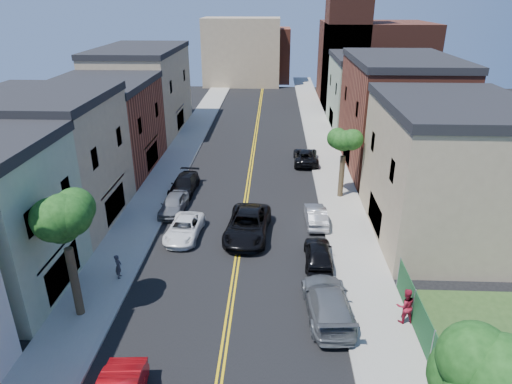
# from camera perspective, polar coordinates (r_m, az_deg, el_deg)

# --- Properties ---
(sidewalk_left) EXTENTS (3.20, 100.00, 0.15)m
(sidewalk_left) POSITION_cam_1_polar(r_m,az_deg,el_deg) (48.74, -9.81, 4.58)
(sidewalk_left) COLOR gray
(sidewalk_left) RESTS_ON ground
(sidewalk_right) EXTENTS (3.20, 100.00, 0.15)m
(sidewalk_right) POSITION_cam_1_polar(r_m,az_deg,el_deg) (48.01, 9.02, 4.34)
(sidewalk_right) COLOR gray
(sidewalk_right) RESTS_ON ground
(curb_left) EXTENTS (0.30, 100.00, 0.15)m
(curb_left) POSITION_cam_1_polar(r_m,az_deg,el_deg) (48.41, -7.78, 4.57)
(curb_left) COLOR gray
(curb_left) RESTS_ON ground
(curb_right) EXTENTS (0.30, 100.00, 0.15)m
(curb_right) POSITION_cam_1_polar(r_m,az_deg,el_deg) (47.83, 6.93, 4.39)
(curb_right) COLOR gray
(curb_right) RESTS_ON ground
(bldg_left_tan_near) EXTENTS (9.00, 10.00, 9.00)m
(bldg_left_tan_near) POSITION_cam_1_polar(r_m,az_deg,el_deg) (35.94, -24.70, 3.26)
(bldg_left_tan_near) COLOR #998466
(bldg_left_tan_near) RESTS_ON ground
(bldg_left_brick) EXTENTS (9.00, 12.00, 8.00)m
(bldg_left_brick) POSITION_cam_1_polar(r_m,az_deg,el_deg) (45.66, -18.74, 7.53)
(bldg_left_brick) COLOR brown
(bldg_left_brick) RESTS_ON ground
(bldg_left_tan_far) EXTENTS (9.00, 16.00, 9.50)m
(bldg_left_tan_far) POSITION_cam_1_polar(r_m,az_deg,el_deg) (58.43, -14.15, 12.13)
(bldg_left_tan_far) COLOR #998466
(bldg_left_tan_far) RESTS_ON ground
(bldg_right_tan) EXTENTS (9.00, 12.00, 9.00)m
(bldg_right_tan) POSITION_cam_1_polar(r_m,az_deg,el_deg) (33.27, 22.90, 2.04)
(bldg_right_tan) COLOR #998466
(bldg_right_tan) RESTS_ON ground
(bldg_right_brick) EXTENTS (9.00, 14.00, 10.00)m
(bldg_right_brick) POSITION_cam_1_polar(r_m,az_deg,el_deg) (45.88, 17.36, 9.08)
(bldg_right_brick) COLOR brown
(bldg_right_brick) RESTS_ON ground
(bldg_right_palegrn) EXTENTS (9.00, 12.00, 8.50)m
(bldg_right_palegrn) POSITION_cam_1_polar(r_m,az_deg,el_deg) (59.35, 14.04, 11.82)
(bldg_right_palegrn) COLOR gray
(bldg_right_palegrn) RESTS_ON ground
(church) EXTENTS (16.20, 14.20, 22.60)m
(church) POSITION_cam_1_polar(r_m,az_deg,el_deg) (73.96, 13.91, 16.40)
(church) COLOR #4C2319
(church) RESTS_ON ground
(backdrop_left) EXTENTS (14.00, 8.00, 12.00)m
(backdrop_left) POSITION_cam_1_polar(r_m,az_deg,el_deg) (87.81, -1.81, 17.26)
(backdrop_left) COLOR #998466
(backdrop_left) RESTS_ON ground
(backdrop_center) EXTENTS (10.00, 8.00, 10.00)m
(backdrop_center) POSITION_cam_1_polar(r_m,az_deg,el_deg) (91.70, 0.99, 16.91)
(backdrop_center) COLOR brown
(backdrop_center) RESTS_ON ground
(fence_right) EXTENTS (0.04, 15.00, 1.90)m
(fence_right) POSITION_cam_1_polar(r_m,az_deg,el_deg) (21.83, 22.56, -20.54)
(fence_right) COLOR #143F1E
(fence_right) RESTS_ON sidewalk_right
(tree_left_mid) EXTENTS (5.20, 5.20, 9.29)m
(tree_left_mid) POSITION_cam_1_polar(r_m,az_deg,el_deg) (23.42, -23.49, -1.33)
(tree_left_mid) COLOR #3C2F1E
(tree_left_mid) RESTS_ON sidewalk_left
(tree_right_corner) EXTENTS (5.80, 5.80, 10.35)m
(tree_right_corner) POSITION_cam_1_polar(r_m,az_deg,el_deg) (13.57, 27.88, -17.75)
(tree_right_corner) COLOR #3C2F1E
(tree_right_corner) RESTS_ON sidewalk_right
(tree_right_far) EXTENTS (4.40, 4.40, 8.03)m
(tree_right_far) POSITION_cam_1_polar(r_m,az_deg,el_deg) (36.87, 11.22, 7.54)
(tree_right_far) COLOR #3C2F1E
(tree_right_far) RESTS_ON sidewalk_right
(white_pickup) EXTENTS (2.47, 4.83, 1.31)m
(white_pickup) POSITION_cam_1_polar(r_m,az_deg,el_deg) (32.15, -9.06, -4.58)
(white_pickup) COLOR white
(white_pickup) RESTS_ON ground
(grey_car_left) EXTENTS (1.97, 4.37, 1.46)m
(grey_car_left) POSITION_cam_1_polar(r_m,az_deg,el_deg) (35.81, -10.36, -1.49)
(grey_car_left) COLOR slate
(grey_car_left) RESTS_ON ground
(black_car_left) EXTENTS (2.27, 5.03, 1.43)m
(black_car_left) POSITION_cam_1_polar(r_m,az_deg,el_deg) (39.38, -9.06, 0.96)
(black_car_left) COLOR black
(black_car_left) RESTS_ON ground
(grey_car_right) EXTENTS (2.68, 5.83, 1.65)m
(grey_car_right) POSITION_cam_1_polar(r_m,az_deg,el_deg) (24.75, 9.08, -13.62)
(grey_car_right) COLOR #5B5F63
(grey_car_right) RESTS_ON ground
(black_car_right) EXTENTS (1.84, 4.34, 1.46)m
(black_car_right) POSITION_cam_1_polar(r_m,az_deg,el_deg) (28.99, 7.90, -7.68)
(black_car_right) COLOR black
(black_car_right) RESTS_ON ground
(silver_car_right) EXTENTS (1.59, 4.17, 1.36)m
(silver_car_right) POSITION_cam_1_polar(r_m,az_deg,el_deg) (33.81, 7.57, -2.96)
(silver_car_right) COLOR #A0A1A7
(silver_car_right) RESTS_ON ground
(dark_car_right_far) EXTENTS (2.44, 5.18, 1.43)m
(dark_car_right_far) POSITION_cam_1_polar(r_m,az_deg,el_deg) (46.08, 6.30, 4.51)
(dark_car_right_far) COLOR black
(dark_car_right_far) RESTS_ON ground
(black_suv_lane) EXTENTS (3.36, 6.43, 1.73)m
(black_suv_lane) POSITION_cam_1_polar(r_m,az_deg,el_deg) (31.76, -1.07, -4.20)
(black_suv_lane) COLOR black
(black_suv_lane) RESTS_ON ground
(pedestrian_left) EXTENTS (0.42, 0.59, 1.52)m
(pedestrian_left) POSITION_cam_1_polar(r_m,az_deg,el_deg) (28.34, -17.01, -8.97)
(pedestrian_left) COLOR #2A2830
(pedestrian_left) RESTS_ON sidewalk_left
(pedestrian_right) EXTENTS (1.04, 0.86, 1.96)m
(pedestrian_right) POSITION_cam_1_polar(r_m,az_deg,el_deg) (24.94, 18.34, -13.49)
(pedestrian_right) COLOR maroon
(pedestrian_right) RESTS_ON sidewalk_right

